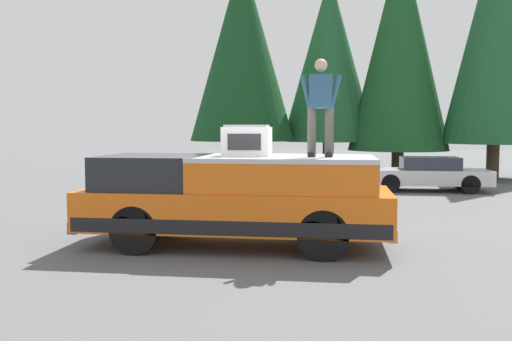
# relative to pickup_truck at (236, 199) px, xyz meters

# --- Properties ---
(ground_plane) EXTENTS (90.00, 90.00, 0.00)m
(ground_plane) POSITION_rel_pickup_truck_xyz_m (0.34, -0.74, -0.87)
(ground_plane) COLOR #565659
(pickup_truck) EXTENTS (2.01, 5.54, 1.65)m
(pickup_truck) POSITION_rel_pickup_truck_xyz_m (0.00, 0.00, 0.00)
(pickup_truck) COLOR orange
(pickup_truck) RESTS_ON ground
(compressor_unit) EXTENTS (0.65, 0.84, 0.56)m
(compressor_unit) POSITION_rel_pickup_truck_xyz_m (0.02, -0.20, 1.05)
(compressor_unit) COLOR white
(compressor_unit) RESTS_ON pickup_truck
(person_on_truck_bed) EXTENTS (0.29, 0.72, 1.69)m
(person_on_truck_bed) POSITION_rel_pickup_truck_xyz_m (-0.13, -1.51, 1.68)
(person_on_truck_bed) COLOR #423D38
(person_on_truck_bed) RESTS_ON pickup_truck
(parked_car_silver) EXTENTS (1.64, 4.10, 1.16)m
(parked_car_silver) POSITION_rel_pickup_truck_xyz_m (9.61, -4.92, -0.29)
(parked_car_silver) COLOR silver
(parked_car_silver) RESTS_ON ground
(parked_car_maroon) EXTENTS (1.64, 4.10, 1.16)m
(parked_car_maroon) POSITION_rel_pickup_truck_xyz_m (9.62, 0.03, -0.29)
(parked_car_maroon) COLOR maroon
(parked_car_maroon) RESTS_ON ground
(conifer_far_left) EXTENTS (4.25, 4.25, 10.84)m
(conifer_far_left) POSITION_rel_pickup_truck_xyz_m (14.43, -8.35, 5.28)
(conifer_far_left) COLOR #4C3826
(conifer_far_left) RESTS_ON ground
(conifer_left) EXTENTS (4.34, 4.34, 10.35)m
(conifer_left) POSITION_rel_pickup_truck_xyz_m (15.12, -4.54, 4.87)
(conifer_left) COLOR #4C3826
(conifer_left) RESTS_ON ground
(conifer_center_left) EXTENTS (4.22, 4.22, 9.10)m
(conifer_center_left) POSITION_rel_pickup_truck_xyz_m (15.78, -1.50, 4.43)
(conifer_center_left) COLOR #4C3826
(conifer_center_left) RESTS_ON ground
(conifer_center_right) EXTENTS (4.56, 4.56, 9.61)m
(conifer_center_right) POSITION_rel_pickup_truck_xyz_m (14.29, 2.25, 4.71)
(conifer_center_right) COLOR #4C3826
(conifer_center_right) RESTS_ON ground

